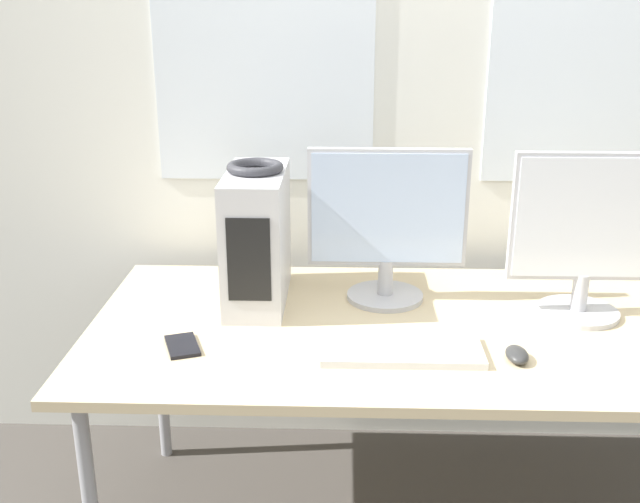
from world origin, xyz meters
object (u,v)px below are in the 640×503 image
(mouse, at_px, (517,355))
(keyboard, at_px, (401,350))
(monitor_right_near, at_px, (587,234))
(cell_phone, at_px, (182,346))
(pc_tower, at_px, (257,237))
(monitor_main, at_px, (387,223))
(headphones, at_px, (255,167))

(mouse, bearing_deg, keyboard, 174.77)
(monitor_right_near, distance_m, keyboard, 0.65)
(cell_phone, bearing_deg, pc_tower, 43.59)
(mouse, bearing_deg, monitor_right_near, 50.83)
(monitor_main, bearing_deg, keyboard, -86.20)
(cell_phone, bearing_deg, monitor_right_near, -7.44)
(mouse, relative_size, cell_phone, 0.62)
(headphones, distance_m, monitor_main, 0.43)
(pc_tower, xyz_separation_m, mouse, (0.71, -0.39, -0.19))
(headphones, relative_size, keyboard, 0.39)
(headphones, relative_size, cell_phone, 1.08)
(pc_tower, height_order, cell_phone, pc_tower)
(monitor_main, distance_m, cell_phone, 0.71)
(headphones, distance_m, keyboard, 0.68)
(headphones, height_order, keyboard, headphones)
(monitor_main, distance_m, mouse, 0.56)
(pc_tower, height_order, keyboard, pc_tower)
(keyboard, height_order, mouse, mouse)
(headphones, distance_m, cell_phone, 0.56)
(pc_tower, distance_m, headphones, 0.22)
(headphones, xyz_separation_m, cell_phone, (-0.17, -0.34, -0.41))
(pc_tower, relative_size, keyboard, 0.97)
(pc_tower, xyz_separation_m, keyboard, (0.42, -0.36, -0.19))
(monitor_right_near, relative_size, cell_phone, 3.13)
(keyboard, bearing_deg, mouse, -5.23)
(pc_tower, distance_m, cell_phone, 0.43)
(mouse, bearing_deg, headphones, 151.49)
(monitor_right_near, relative_size, mouse, 5.08)
(monitor_main, bearing_deg, cell_phone, -147.54)
(headphones, relative_size, monitor_right_near, 0.34)
(pc_tower, relative_size, cell_phone, 2.63)
(pc_tower, bearing_deg, keyboard, -40.74)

